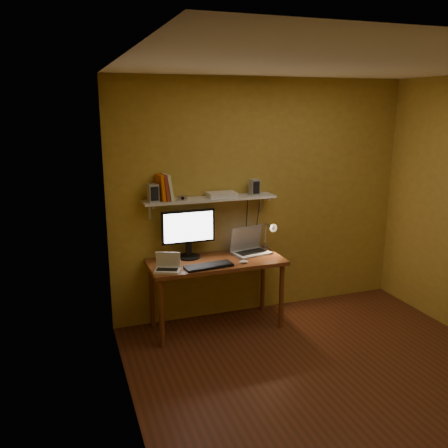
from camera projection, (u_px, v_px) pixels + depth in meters
name	position (u px, v px, depth m)	size (l,w,h in m)	color
room	(343.00, 235.00, 3.80)	(3.44, 3.24, 2.64)	#542615
desk	(216.00, 268.00, 4.92)	(1.40, 0.60, 0.75)	#632E17
wall_shelf	(210.00, 199.00, 4.92)	(1.40, 0.25, 0.21)	silver
monitor	(188.00, 231.00, 4.91)	(0.56, 0.24, 0.51)	black
laptop	(249.00, 246.00, 5.13)	(0.43, 0.35, 0.28)	gray
netbook	(168.00, 265.00, 4.58)	(0.29, 0.25, 0.18)	silver
keyboard	(209.00, 266.00, 4.68)	(0.48, 0.16, 0.03)	black
mouse	(244.00, 262.00, 4.80)	(0.09, 0.06, 0.03)	silver
desk_lamp	(270.00, 232.00, 5.17)	(0.09, 0.23, 0.38)	silver
speaker_left	(153.00, 193.00, 4.69)	(0.10, 0.10, 0.18)	gray
speaker_right	(254.00, 187.00, 5.06)	(0.09, 0.09, 0.17)	gray
books	(164.00, 187.00, 4.74)	(0.16, 0.19, 0.27)	#C65805
shelf_camera	(182.00, 198.00, 4.76)	(0.09, 0.05, 0.06)	silver
router	(222.00, 195.00, 4.95)	(0.30, 0.20, 0.05)	silver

